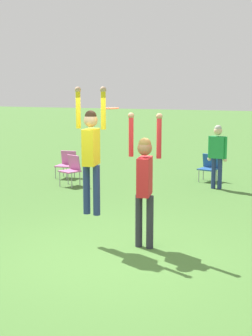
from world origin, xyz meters
TOP-DOWN VIEW (x-y plane):
  - ground_plane at (0.00, 0.00)m, footprint 120.00×120.00m
  - person_jumping at (-0.59, 0.27)m, footprint 0.59×0.48m
  - person_defending at (0.29, 0.52)m, footprint 0.61×0.49m
  - frisbee at (-0.29, 0.46)m, footprint 0.25×0.25m
  - camping_chair_0 at (-4.63, 5.33)m, footprint 0.57×0.61m
  - camping_chair_2 at (-3.79, 4.37)m, footprint 0.59×0.63m
  - camping_chair_3 at (-0.60, 6.81)m, footprint 0.55×0.59m
  - person_spectator_near at (-0.07, 5.82)m, footprint 0.54×0.23m

SIDE VIEW (x-z plane):
  - ground_plane at x=0.00m, z-range 0.00..0.00m
  - camping_chair_3 at x=-0.60m, z-range 0.06..0.85m
  - camping_chair_0 at x=-4.63m, z-range 0.06..0.88m
  - camping_chair_2 at x=-3.79m, z-range 0.08..0.93m
  - person_spectator_near at x=-0.07m, z-range 0.17..1.90m
  - person_defending at x=0.29m, z-range 0.08..2.34m
  - person_jumping at x=-0.59m, z-range 0.59..2.75m
  - frisbee at x=-0.29m, z-range 2.32..2.34m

